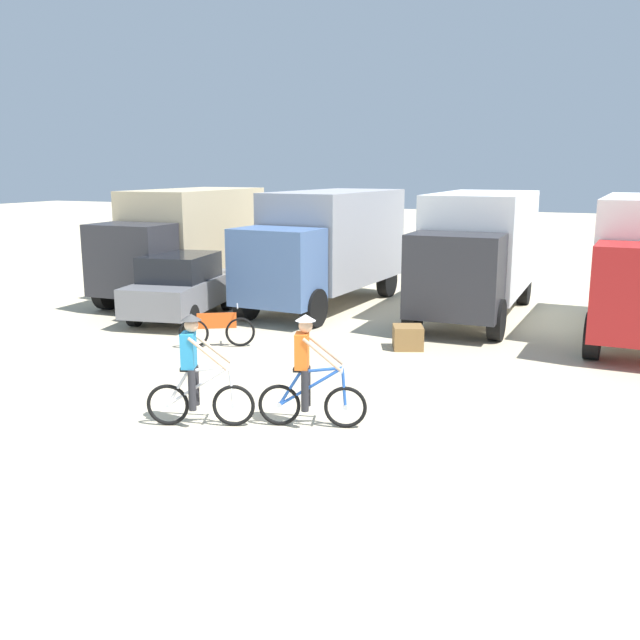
# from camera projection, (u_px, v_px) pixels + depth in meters

# --- Properties ---
(ground_plane) EXTENTS (120.00, 120.00, 0.00)m
(ground_plane) POSITION_uv_depth(u_px,v_px,m) (208.00, 441.00, 10.68)
(ground_plane) COLOR beige
(box_truck_tan_camper) EXTENTS (2.58, 6.82, 3.35)m
(box_truck_tan_camper) POSITION_uv_depth(u_px,v_px,m) (186.00, 237.00, 22.35)
(box_truck_tan_camper) COLOR #CCB78E
(box_truck_tan_camper) RESTS_ON ground
(box_truck_grey_hauler) EXTENTS (2.79, 6.88, 3.35)m
(box_truck_grey_hauler) POSITION_uv_depth(u_px,v_px,m) (326.00, 243.00, 20.76)
(box_truck_grey_hauler) COLOR #9E9EA3
(box_truck_grey_hauler) RESTS_ON ground
(box_truck_avon_van) EXTENTS (2.46, 6.78, 3.35)m
(box_truck_avon_van) POSITION_uv_depth(u_px,v_px,m) (478.00, 248.00, 19.35)
(box_truck_avon_van) COLOR white
(box_truck_avon_van) RESTS_ON ground
(sedan_parked) EXTENTS (2.47, 4.44, 1.76)m
(sedan_parked) POSITION_uv_depth(u_px,v_px,m) (182.00, 286.00, 19.25)
(sedan_parked) COLOR slate
(sedan_parked) RESTS_ON ground
(cyclist_orange_shirt) EXTENTS (1.63, 0.77, 1.82)m
(cyclist_orange_shirt) POSITION_uv_depth(u_px,v_px,m) (196.00, 374.00, 11.15)
(cyclist_orange_shirt) COLOR black
(cyclist_orange_shirt) RESTS_ON ground
(cyclist_cowboy_hat) EXTENTS (1.67, 0.69, 1.82)m
(cyclist_cowboy_hat) POSITION_uv_depth(u_px,v_px,m) (308.00, 375.00, 11.11)
(cyclist_cowboy_hat) COLOR black
(cyclist_cowboy_hat) RESTS_ON ground
(bicycle_spare) EXTENTS (1.51, 0.95, 0.97)m
(bicycle_spare) POSITION_uv_depth(u_px,v_px,m) (217.00, 330.00, 16.18)
(bicycle_spare) COLOR black
(bicycle_spare) RESTS_ON ground
(supply_crate) EXTENTS (0.85, 0.84, 0.53)m
(supply_crate) POSITION_uv_depth(u_px,v_px,m) (408.00, 337.00, 16.07)
(supply_crate) COLOR olive
(supply_crate) RESTS_ON ground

